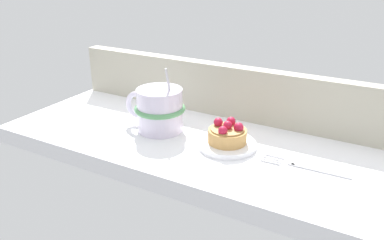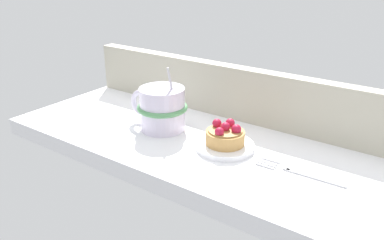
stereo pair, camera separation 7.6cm
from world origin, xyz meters
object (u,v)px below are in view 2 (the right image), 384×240
at_px(coffee_mug, 161,108).
at_px(dessert_fork, 299,172).
at_px(raspberry_tart, 225,135).
at_px(dessert_plate, 225,146).

xyz_separation_m(coffee_mug, dessert_fork, (0.31, -0.01, -0.04)).
bearing_deg(raspberry_tart, dessert_plate, -82.07).
distance_m(dessert_plate, dessert_fork, 0.15).
distance_m(dessert_plate, raspberry_tart, 0.02).
bearing_deg(dessert_fork, dessert_plate, 176.87).
relative_size(dessert_plate, dessert_fork, 0.72).
bearing_deg(coffee_mug, raspberry_tart, -1.30).
bearing_deg(coffee_mug, dessert_plate, -1.37).
distance_m(raspberry_tart, dessert_fork, 0.15).
height_order(dessert_plate, dessert_fork, dessert_plate).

